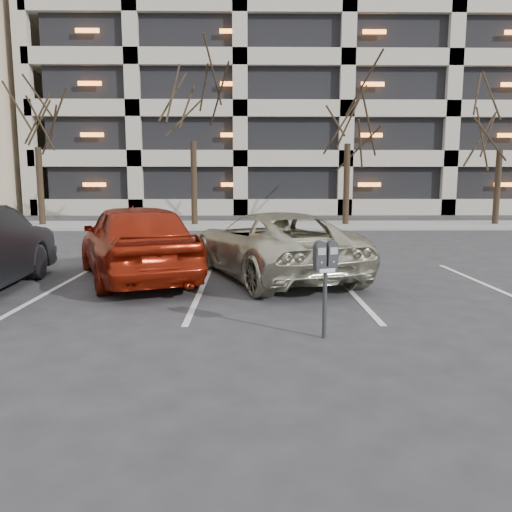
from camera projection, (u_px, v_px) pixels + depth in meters
name	position (u px, v px, depth m)	size (l,w,h in m)	color
ground	(283.00, 321.00, 7.29)	(140.00, 140.00, 0.00)	#28282B
sidewalk	(259.00, 225.00, 23.11)	(80.00, 4.00, 0.12)	gray
stall_lines	(202.00, 288.00, 9.55)	(16.90, 5.20, 0.00)	silver
parking_garage	(406.00, 91.00, 39.60)	(52.00, 20.00, 19.00)	black
tree_a	(35.00, 97.00, 22.14)	(3.51, 3.51, 7.99)	black
tree_b	(192.00, 87.00, 22.18)	(3.78, 3.78, 8.60)	black
tree_c	(349.00, 92.00, 22.30)	(3.68, 3.68, 8.37)	black
tree_d	(503.00, 101.00, 22.46)	(3.46, 3.46, 7.86)	black
parking_meter	(326.00, 265.00, 6.36)	(0.34, 0.22, 1.25)	black
suv_silver	(272.00, 244.00, 10.65)	(3.92, 5.52, 1.40)	#BAB79E
car_red	(136.00, 241.00, 10.33)	(1.93, 4.79, 1.63)	maroon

